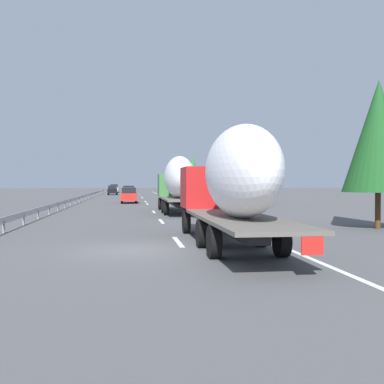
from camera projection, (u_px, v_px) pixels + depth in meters
The scene contains 23 objects.
ground_plane at pixel (131, 202), 55.74m from camera, with size 260.00×260.00×0.00m, color #4C4C4F.
lane_stripe_0 at pixel (178, 242), 18.34m from camera, with size 3.20×0.20×0.01m, color white.
lane_stripe_1 at pixel (161, 221), 27.94m from camera, with size 3.20×0.20×0.01m, color white.
lane_stripe_2 at pixel (154, 212), 36.84m from camera, with size 3.20×0.20×0.01m, color white.
lane_stripe_3 at pixel (147, 204), 50.34m from camera, with size 3.20×0.20×0.01m, color white.
lane_stripe_4 at pixel (146, 202), 56.00m from camera, with size 3.20×0.20×0.01m, color white.
lane_stripe_5 at pixel (142, 198), 69.32m from camera, with size 3.20×0.20×0.01m, color white.
lane_stripe_6 at pixel (142, 197), 73.96m from camera, with size 3.20×0.20×0.01m, color white.
lane_stripe_7 at pixel (139, 194), 91.05m from camera, with size 3.20×0.20×0.01m, color white.
edge_line_right at pixel (172, 200), 61.44m from camera, with size 110.00×0.20×0.01m, color white.
truck_lead at pixel (178, 181), 35.59m from camera, with size 12.07×2.55×4.36m.
truck_trailing at pixel (232, 181), 16.71m from camera, with size 13.08×2.55×4.31m.
car_white_van at pixel (114, 189), 102.56m from camera, with size 4.14×1.86×1.94m.
car_black_suv at pixel (113, 190), 86.15m from camera, with size 4.09×1.78×1.78m.
car_silver_hatch at pixel (129, 192), 68.97m from camera, with size 4.71×1.81×1.87m.
car_red_compact at pixel (129, 195), 52.22m from camera, with size 4.53×1.80×1.80m.
road_sign at pixel (182, 183), 60.26m from camera, with size 0.10×0.90×3.21m.
tree_0 at pixel (378, 136), 23.35m from camera, with size 3.61×3.61×7.63m.
tree_1 at pixel (243, 171), 45.88m from camera, with size 3.59×3.59×5.38m.
tree_2 at pixel (248, 173), 49.09m from camera, with size 3.41×3.41×5.23m.
tree_3 at pixel (192, 171), 72.31m from camera, with size 2.98×2.98×6.60m.
tree_4 at pixel (210, 172), 65.04m from camera, with size 3.27×3.27×5.95m.
guardrail_median at pixel (83, 196), 57.89m from camera, with size 94.00×0.10×0.76m.
Camera 1 is at (-16.21, 0.12, 2.40)m, focal length 42.79 mm.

